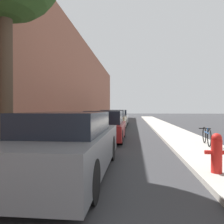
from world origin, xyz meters
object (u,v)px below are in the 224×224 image
at_px(parked_car_champagne, 113,120).
at_px(bicycle, 207,136).
at_px(parked_car_red, 105,127).
at_px(fire_hydrant, 217,152).
at_px(parked_car_grey, 70,144).
at_px(parked_car_silver, 119,118).

height_order(parked_car_champagne, bicycle, parked_car_champagne).
bearing_deg(parked_car_red, bicycle, -21.30).
bearing_deg(bicycle, fire_hydrant, -97.55).
bearing_deg(fire_hydrant, parked_car_grey, -178.60).
height_order(parked_car_grey, bicycle, parked_car_grey).
distance_m(parked_car_red, fire_hydrant, 6.19).
xyz_separation_m(parked_car_silver, fire_hydrant, (3.18, -15.82, -0.12)).
bearing_deg(parked_car_grey, parked_car_red, 89.25).
distance_m(parked_car_red, parked_car_champagne, 5.44).
relative_size(parked_car_red, fire_hydrant, 4.68).
bearing_deg(parked_car_grey, parked_car_champagne, 90.21).
xyz_separation_m(parked_car_red, bicycle, (4.09, -1.59, -0.20)).
relative_size(parked_car_champagne, fire_hydrant, 5.03).
height_order(parked_car_grey, parked_car_red, parked_car_grey).
relative_size(parked_car_red, parked_car_champagne, 0.93).
bearing_deg(parked_car_grey, parked_car_silver, 90.05).
xyz_separation_m(parked_car_red, parked_car_silver, (-0.09, 10.46, 0.02)).
relative_size(parked_car_grey, bicycle, 2.96).
distance_m(parked_car_red, bicycle, 4.39).
height_order(parked_car_grey, parked_car_champagne, parked_car_champagne).
bearing_deg(fire_hydrant, parked_car_red, 119.97).
height_order(parked_car_red, parked_car_silver, parked_car_silver).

